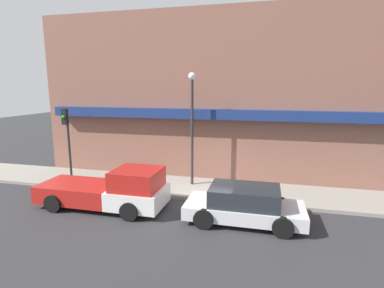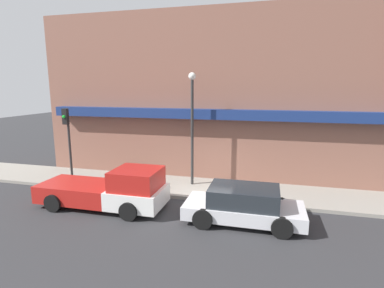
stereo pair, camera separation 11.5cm
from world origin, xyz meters
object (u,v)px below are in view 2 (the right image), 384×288
(pickup_truck, at_px, (110,190))
(street_lamp, at_px, (192,116))
(fire_hydrant, at_px, (155,182))
(traffic_light, at_px, (68,132))
(parked_car, at_px, (244,205))

(pickup_truck, relative_size, street_lamp, 0.97)
(fire_hydrant, xyz_separation_m, street_lamp, (1.58, 1.13, 3.14))
(fire_hydrant, height_order, street_lamp, street_lamp)
(pickup_truck, relative_size, traffic_light, 1.42)
(parked_car, bearing_deg, fire_hydrant, 154.80)
(pickup_truck, height_order, street_lamp, street_lamp)
(traffic_light, bearing_deg, pickup_truck, -33.05)
(pickup_truck, bearing_deg, street_lamp, 49.94)
(parked_car, xyz_separation_m, traffic_light, (-9.16, 2.37, 2.08))
(street_lamp, height_order, traffic_light, street_lamp)
(pickup_truck, bearing_deg, fire_hydrant, 62.63)
(fire_hydrant, bearing_deg, pickup_truck, -115.20)
(fire_hydrant, bearing_deg, parked_car, -27.33)
(parked_car, distance_m, fire_hydrant, 5.01)
(fire_hydrant, relative_size, street_lamp, 0.12)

